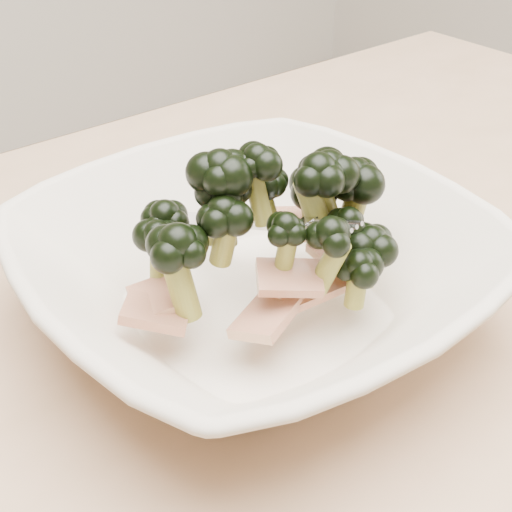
{
  "coord_description": "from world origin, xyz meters",
  "views": [
    {
      "loc": [
        -0.29,
        -0.28,
        1.07
      ],
      "look_at": [
        -0.04,
        0.03,
        0.8
      ],
      "focal_mm": 50.0,
      "sensor_mm": 36.0,
      "label": 1
    }
  ],
  "objects": [
    {
      "name": "dining_table",
      "position": [
        0.0,
        0.0,
        0.65
      ],
      "size": [
        1.2,
        0.8,
        0.75
      ],
      "color": "tan",
      "rests_on": "ground"
    },
    {
      "name": "broccoli_dish",
      "position": [
        -0.04,
        0.03,
        0.79
      ],
      "size": [
        0.32,
        0.32,
        0.14
      ],
      "color": "beige",
      "rests_on": "dining_table"
    }
  ]
}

